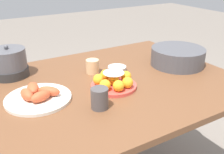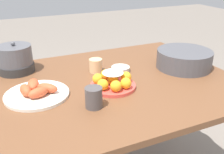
{
  "view_description": "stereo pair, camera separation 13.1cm",
  "coord_description": "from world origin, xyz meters",
  "views": [
    {
      "loc": [
        -0.63,
        -1.07,
        1.34
      ],
      "look_at": [
        -0.01,
        -0.04,
        0.81
      ],
      "focal_mm": 42.0,
      "sensor_mm": 36.0,
      "label": 1
    },
    {
      "loc": [
        -0.51,
        -1.13,
        1.34
      ],
      "look_at": [
        -0.01,
        -0.04,
        0.81
      ],
      "focal_mm": 42.0,
      "sensor_mm": 36.0,
      "label": 2
    }
  ],
  "objects": [
    {
      "name": "serving_bowl",
      "position": [
        0.46,
        0.0,
        0.82
      ],
      "size": [
        0.31,
        0.31,
        0.1
      ],
      "color": "#4C4C51",
      "rests_on": "dining_table"
    },
    {
      "name": "sauce_bowl",
      "position": [
        0.1,
        0.1,
        0.78
      ],
      "size": [
        0.1,
        0.1,
        0.03
      ],
      "color": "beige",
      "rests_on": "dining_table"
    },
    {
      "name": "warming_pot",
      "position": [
        -0.43,
        0.34,
        0.84
      ],
      "size": [
        0.2,
        0.2,
        0.18
      ],
      "color": "#2D2D2D",
      "rests_on": "dining_table"
    },
    {
      "name": "cake_plate",
      "position": [
        -0.02,
        -0.07,
        0.8
      ],
      "size": [
        0.23,
        0.23,
        0.09
      ],
      "color": "#E04C42",
      "rests_on": "dining_table"
    },
    {
      "name": "seafood_platter",
      "position": [
        -0.38,
        -0.01,
        0.78
      ],
      "size": [
        0.3,
        0.3,
        0.06
      ],
      "color": "silver",
      "rests_on": "dining_table"
    },
    {
      "name": "cup_far",
      "position": [
        -0.03,
        0.15,
        0.8
      ],
      "size": [
        0.07,
        0.07,
        0.08
      ],
      "color": "#DBB27F",
      "rests_on": "dining_table"
    },
    {
      "name": "dining_table",
      "position": [
        0.0,
        0.0,
        0.67
      ],
      "size": [
        1.3,
        1.0,
        0.77
      ],
      "color": "brown",
      "rests_on": "ground_plane"
    },
    {
      "name": "cup_near",
      "position": [
        -0.18,
        -0.21,
        0.81
      ],
      "size": [
        0.07,
        0.07,
        0.09
      ],
      "color": "#4C4747",
      "rests_on": "dining_table"
    }
  ]
}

